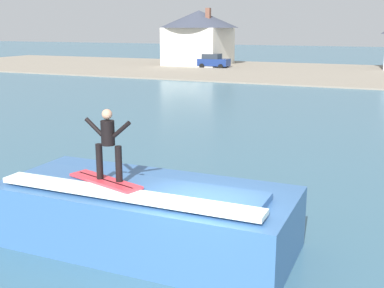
% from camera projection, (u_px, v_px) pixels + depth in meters
% --- Properties ---
extents(ground_plane, '(260.00, 260.00, 0.00)m').
position_uv_depth(ground_plane, '(200.00, 279.00, 10.55)').
color(ground_plane, '#386176').
extents(wave_crest, '(7.24, 3.13, 1.73)m').
position_uv_depth(wave_crest, '(146.00, 215.00, 11.96)').
color(wave_crest, '#356097').
rests_on(wave_crest, ground_plane).
extents(surfboard, '(2.17, 1.10, 0.06)m').
position_uv_depth(surfboard, '(105.00, 181.00, 11.53)').
color(surfboard, '#D8333F').
rests_on(surfboard, wave_crest).
extents(surfer, '(1.23, 0.32, 1.70)m').
position_uv_depth(surfer, '(108.00, 141.00, 11.28)').
color(surfer, black).
rests_on(surfer, surfboard).
extents(shoreline_bank, '(120.00, 27.23, 0.13)m').
position_uv_depth(shoreline_bank, '(367.00, 74.00, 54.41)').
color(shoreline_bank, gray).
rests_on(shoreline_bank, ground_plane).
extents(car_near_shore, '(3.98, 2.25, 1.86)m').
position_uv_depth(car_near_shore, '(213.00, 61.00, 62.93)').
color(car_near_shore, navy).
rests_on(car_near_shore, ground_plane).
extents(house_with_chimney, '(10.89, 10.89, 7.67)m').
position_uv_depth(house_with_chimney, '(199.00, 34.00, 66.66)').
color(house_with_chimney, silver).
rests_on(house_with_chimney, ground_plane).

